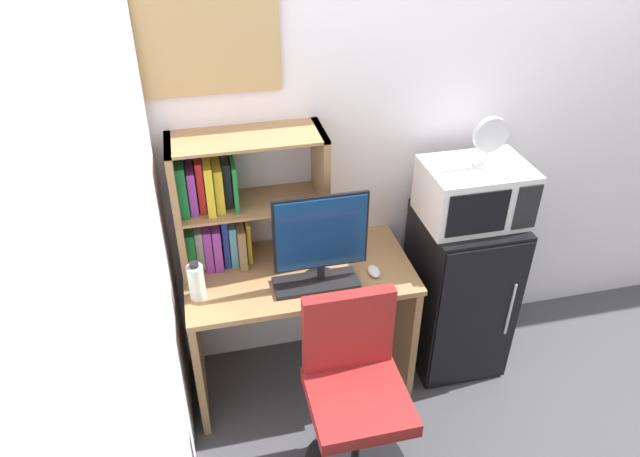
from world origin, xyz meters
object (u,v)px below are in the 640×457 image
(water_bottle, at_px, (196,282))
(desk_chair, at_px, (354,402))
(microwave, at_px, (474,193))
(mini_fridge, at_px, (458,290))
(wall_corkboard, at_px, (187,36))
(desk_fan, at_px, (490,139))
(hutch_bookshelf, at_px, (228,205))
(keyboard, at_px, (316,283))
(monitor, at_px, (321,238))
(computer_mouse, at_px, (374,271))

(water_bottle, height_order, desk_chair, water_bottle)
(water_bottle, xyz_separation_m, microwave, (1.37, 0.10, 0.23))
(microwave, xyz_separation_m, desk_chair, (-0.75, -0.57, -0.66))
(water_bottle, relative_size, mini_fridge, 0.21)
(microwave, relative_size, wall_corkboard, 0.65)
(mini_fridge, bearing_deg, desk_fan, -5.22)
(hutch_bookshelf, relative_size, desk_fan, 2.87)
(keyboard, bearing_deg, monitor, 34.02)
(hutch_bookshelf, relative_size, water_bottle, 3.61)
(keyboard, height_order, mini_fridge, mini_fridge)
(desk_fan, bearing_deg, mini_fridge, 174.78)
(keyboard, relative_size, microwave, 0.80)
(desk_chair, bearing_deg, monitor, 95.80)
(computer_mouse, bearing_deg, desk_fan, 10.80)
(keyboard, bearing_deg, water_bottle, 176.58)
(hutch_bookshelf, xyz_separation_m, desk_chair, (0.43, -0.73, -0.66))
(hutch_bookshelf, distance_m, computer_mouse, 0.77)
(keyboard, bearing_deg, mini_fridge, 8.83)
(water_bottle, distance_m, mini_fridge, 1.43)
(hutch_bookshelf, relative_size, mini_fridge, 0.76)
(monitor, xyz_separation_m, keyboard, (-0.03, -0.02, -0.24))
(water_bottle, bearing_deg, desk_chair, -37.40)
(mini_fridge, bearing_deg, wall_corkboard, 167.72)
(monitor, relative_size, computer_mouse, 4.93)
(mini_fridge, relative_size, wall_corkboard, 1.21)
(microwave, distance_m, wall_corkboard, 1.51)
(monitor, distance_m, mini_fridge, 0.97)
(mini_fridge, xyz_separation_m, microwave, (0.00, 0.00, 0.61))
(hutch_bookshelf, distance_m, desk_fan, 1.26)
(microwave, bearing_deg, water_bottle, -175.91)
(wall_corkboard, bearing_deg, monitor, -38.94)
(wall_corkboard, bearing_deg, microwave, -12.15)
(computer_mouse, bearing_deg, desk_chair, -115.30)
(keyboard, relative_size, desk_chair, 0.43)
(monitor, relative_size, keyboard, 1.17)
(monitor, relative_size, mini_fridge, 0.50)
(microwave, bearing_deg, monitor, -171.95)
(mini_fridge, bearing_deg, computer_mouse, -168.34)
(hutch_bookshelf, height_order, microwave, hutch_bookshelf)
(monitor, distance_m, water_bottle, 0.60)
(monitor, distance_m, desk_fan, 0.90)
(desk_fan, bearing_deg, computer_mouse, -169.20)
(desk_chair, bearing_deg, mini_fridge, 37.27)
(computer_mouse, relative_size, desk_fan, 0.39)
(keyboard, distance_m, water_bottle, 0.56)
(desk_fan, relative_size, desk_chair, 0.26)
(water_bottle, bearing_deg, wall_corkboard, 75.62)
(desk_fan, xyz_separation_m, desk_chair, (-0.78, -0.57, -0.94))
(mini_fridge, distance_m, microwave, 0.61)
(computer_mouse, bearing_deg, mini_fridge, 11.66)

